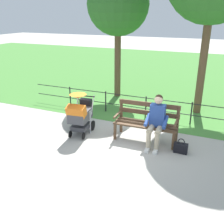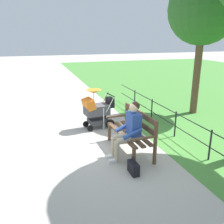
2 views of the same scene
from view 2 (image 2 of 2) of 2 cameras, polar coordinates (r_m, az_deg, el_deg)
ground_plane at (r=6.23m, az=2.25°, el=-7.36°), size 60.00×60.00×0.00m
park_bench at (r=5.70m, az=4.87°, el=-4.08°), size 1.62×0.65×0.96m
person_on_bench at (r=5.31m, az=3.93°, el=-3.95°), size 0.54×0.74×1.28m
stroller at (r=7.09m, az=-3.64°, el=0.85°), size 0.60×0.93×1.15m
handbag at (r=4.94m, az=5.00°, el=-12.74°), size 0.32×0.14×0.37m
park_fence at (r=6.49m, az=15.87°, el=-2.96°), size 8.27×0.04×0.70m
tree_behind_fence at (r=8.79m, az=20.46°, el=21.29°), size 2.21×2.21×4.50m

